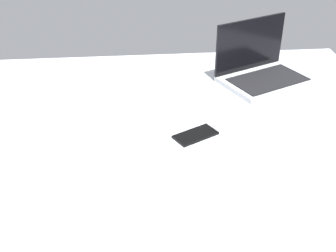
# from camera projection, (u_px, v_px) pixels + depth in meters

# --- Properties ---
(bed_mattress) EXTENTS (1.80, 1.40, 0.18)m
(bed_mattress) POSITION_uv_depth(u_px,v_px,m) (146.00, 162.00, 1.43)
(bed_mattress) COLOR #B7BCC6
(bed_mattress) RESTS_ON ground
(laptop) EXTENTS (0.40, 0.35, 0.23)m
(laptop) POSITION_uv_depth(u_px,v_px,m) (261.00, 70.00, 1.73)
(laptop) COLOR #B7BABC
(laptop) RESTS_ON bed_mattress
(cell_phone) EXTENTS (0.16, 0.13, 0.01)m
(cell_phone) POSITION_uv_depth(u_px,v_px,m) (196.00, 136.00, 1.39)
(cell_phone) COLOR black
(cell_phone) RESTS_ON bed_mattress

